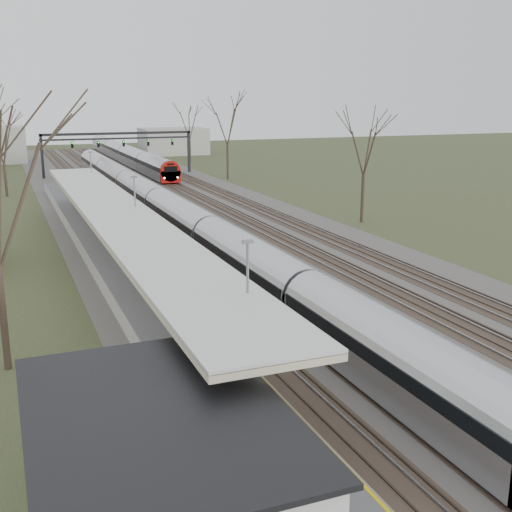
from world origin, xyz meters
The scene contains 9 objects.
track_bed centered at (0.26, 55.00, 0.06)m, with size 24.00×160.00×0.22m.
platform centered at (-9.05, 37.50, 0.50)m, with size 3.50×69.00×1.00m, color #9E9B93.
canopy centered at (-9.05, 32.99, 3.93)m, with size 4.10×50.00×3.11m.
station_building centered at (-12.50, 8.00, 1.60)m, with size 6.00×9.00×3.20m, color silver.
signal_gantry centered at (0.29, 84.99, 4.91)m, with size 21.00×0.59×6.08m.
tree_east_far centered at (14.00, 42.00, 7.29)m, with size 5.00×5.00×10.30m.
train_near centered at (-2.50, 49.28, 1.48)m, with size 2.62×90.21×3.05m.
train_far centered at (4.50, 102.32, 1.48)m, with size 2.62×60.21×3.05m.
passenger centered at (-8.40, 15.66, 1.88)m, with size 0.64×0.42×1.76m, color navy.
Camera 1 is at (-15.64, -6.58, 11.00)m, focal length 45.00 mm.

